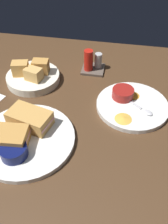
% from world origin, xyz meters
% --- Properties ---
extents(ground_plane, '(1.10, 1.10, 0.03)m').
position_xyz_m(ground_plane, '(0.00, 0.00, -0.01)').
color(ground_plane, '#4C331E').
extents(plate_sandwich_main, '(0.29, 0.29, 0.02)m').
position_xyz_m(plate_sandwich_main, '(-0.03, -0.11, 0.01)').
color(plate_sandwich_main, white).
rests_on(plate_sandwich_main, ground_plane).
extents(sandwich_half_near, '(0.15, 0.11, 0.05)m').
position_xyz_m(sandwich_half_near, '(-0.03, -0.05, 0.04)').
color(sandwich_half_near, tan).
rests_on(sandwich_half_near, plate_sandwich_main).
extents(sandwich_half_far, '(0.14, 0.09, 0.05)m').
position_xyz_m(sandwich_half_far, '(-0.08, -0.14, 0.04)').
color(sandwich_half_far, '#C68C42').
rests_on(sandwich_half_far, plate_sandwich_main).
extents(ramekin_dark_sauce, '(0.08, 0.08, 0.03)m').
position_xyz_m(ramekin_dark_sauce, '(-0.04, -0.18, 0.03)').
color(ramekin_dark_sauce, '#0C144C').
rests_on(ramekin_dark_sauce, plate_sandwich_main).
extents(spoon_by_dark_ramekin, '(0.02, 0.10, 0.01)m').
position_xyz_m(spoon_by_dark_ramekin, '(-0.04, -0.12, 0.02)').
color(spoon_by_dark_ramekin, silver).
rests_on(spoon_by_dark_ramekin, plate_sandwich_main).
extents(plate_chips_companion, '(0.25, 0.25, 0.02)m').
position_xyz_m(plate_chips_companion, '(0.28, 0.10, 0.01)').
color(plate_chips_companion, white).
rests_on(plate_chips_companion, ground_plane).
extents(ramekin_light_gravy, '(0.08, 0.08, 0.03)m').
position_xyz_m(ramekin_light_gravy, '(0.24, 0.13, 0.03)').
color(ramekin_light_gravy, maroon).
rests_on(ramekin_light_gravy, plate_chips_companion).
extents(spoon_by_gravy_ramekin, '(0.09, 0.07, 0.01)m').
position_xyz_m(spoon_by_gravy_ramekin, '(0.32, 0.07, 0.02)').
color(spoon_by_gravy_ramekin, silver).
rests_on(spoon_by_gravy_ramekin, plate_chips_companion).
extents(plantain_chip_scatter, '(0.10, 0.21, 0.01)m').
position_xyz_m(plantain_chip_scatter, '(0.25, 0.11, 0.02)').
color(plantain_chip_scatter, gold).
rests_on(plantain_chip_scatter, plate_chips_companion).
extents(bread_basket_rear, '(0.20, 0.20, 0.08)m').
position_xyz_m(bread_basket_rear, '(-0.11, 0.18, 0.02)').
color(bread_basket_rear, silver).
rests_on(bread_basket_rear, ground_plane).
extents(condiment_caddy, '(0.09, 0.09, 0.10)m').
position_xyz_m(condiment_caddy, '(0.11, 0.30, 0.03)').
color(condiment_caddy, brown).
rests_on(condiment_caddy, ground_plane).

